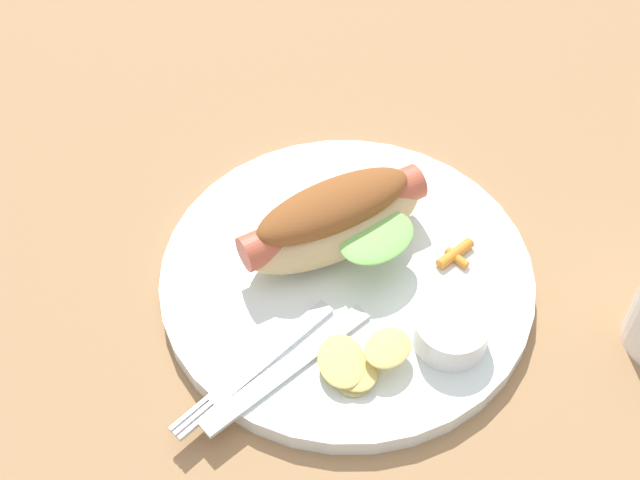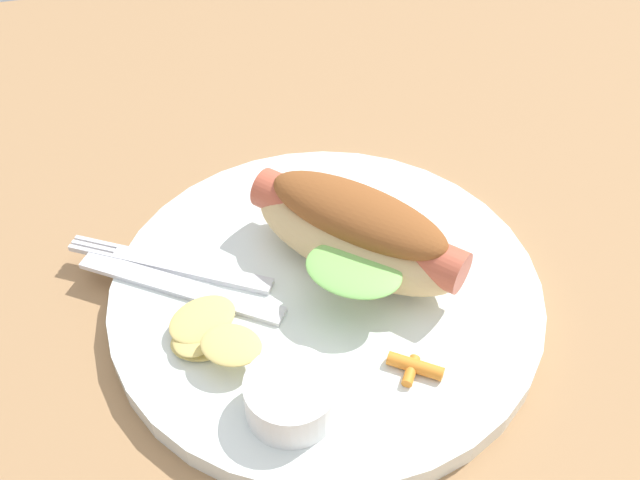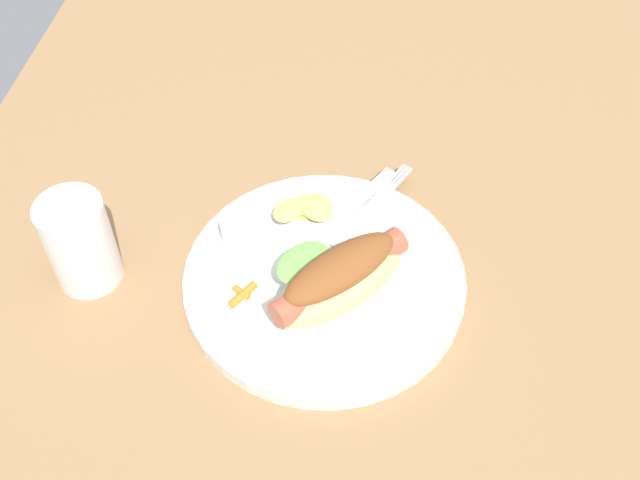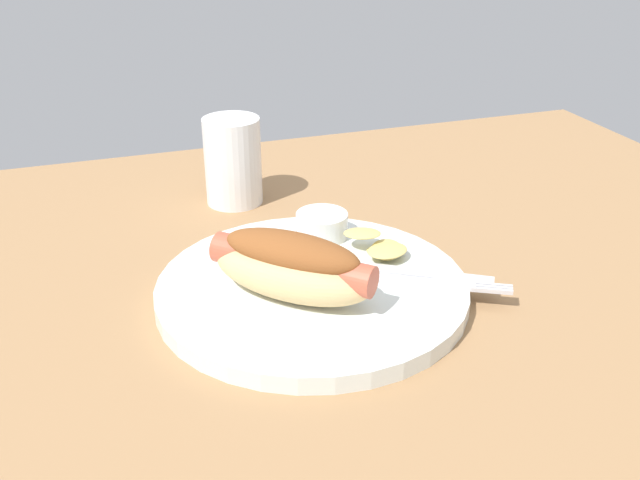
# 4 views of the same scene
# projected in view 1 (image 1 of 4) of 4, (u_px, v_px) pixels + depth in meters

# --- Properties ---
(ground_plane) EXTENTS (1.20, 0.90, 0.02)m
(ground_plane) POSITION_uv_depth(u_px,v_px,m) (333.00, 263.00, 0.70)
(ground_plane) COLOR #9E754C
(plate) EXTENTS (0.28, 0.28, 0.02)m
(plate) POSITION_uv_depth(u_px,v_px,m) (347.00, 279.00, 0.67)
(plate) COLOR white
(plate) RESTS_ON ground_plane
(hot_dog) EXTENTS (0.15, 0.15, 0.06)m
(hot_dog) POSITION_uv_depth(u_px,v_px,m) (328.00, 220.00, 0.66)
(hot_dog) COLOR #DBB77A
(hot_dog) RESTS_ON plate
(sauce_ramekin) EXTENTS (0.05, 0.05, 0.02)m
(sauce_ramekin) POSITION_uv_depth(u_px,v_px,m) (451.00, 332.00, 0.62)
(sauce_ramekin) COLOR white
(sauce_ramekin) RESTS_ON plate
(fork) EXTENTS (0.13, 0.08, 0.00)m
(fork) POSITION_uv_depth(u_px,v_px,m) (258.00, 364.00, 0.61)
(fork) COLOR silver
(fork) RESTS_ON plate
(knife) EXTENTS (0.13, 0.09, 0.00)m
(knife) POSITION_uv_depth(u_px,v_px,m) (290.00, 369.00, 0.61)
(knife) COLOR silver
(knife) RESTS_ON plate
(chips_pile) EXTENTS (0.06, 0.07, 0.02)m
(chips_pile) POSITION_uv_depth(u_px,v_px,m) (358.00, 363.00, 0.60)
(chips_pile) COLOR #D7BF69
(chips_pile) RESTS_ON plate
(carrot_garnish) EXTENTS (0.03, 0.03, 0.01)m
(carrot_garnish) POSITION_uv_depth(u_px,v_px,m) (456.00, 255.00, 0.67)
(carrot_garnish) COLOR orange
(carrot_garnish) RESTS_ON plate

